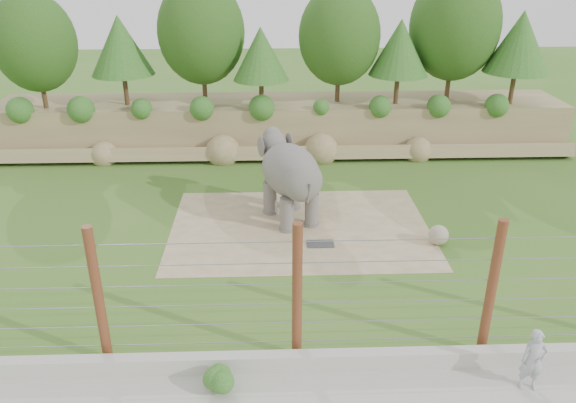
{
  "coord_description": "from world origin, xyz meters",
  "views": [
    {
      "loc": [
        -0.66,
        -16.46,
        10.05
      ],
      "look_at": [
        0.0,
        2.0,
        1.6
      ],
      "focal_mm": 35.0,
      "sensor_mm": 36.0,
      "label": 1
    }
  ],
  "objects_px": {
    "elephant": "(290,182)",
    "stone_ball": "(438,235)",
    "zookeeper": "(533,360)",
    "barrier_fence": "(297,294)"
  },
  "relations": [
    {
      "from": "stone_ball",
      "to": "barrier_fence",
      "type": "xyz_separation_m",
      "value": [
        -5.5,
        -5.99,
        1.61
      ]
    },
    {
      "from": "barrier_fence",
      "to": "zookeeper",
      "type": "height_order",
      "value": "barrier_fence"
    },
    {
      "from": "stone_ball",
      "to": "zookeeper",
      "type": "xyz_separation_m",
      "value": [
        0.2,
        -7.37,
        0.46
      ]
    },
    {
      "from": "elephant",
      "to": "barrier_fence",
      "type": "distance_m",
      "value": 8.3
    },
    {
      "from": "elephant",
      "to": "barrier_fence",
      "type": "relative_size",
      "value": 0.2
    },
    {
      "from": "elephant",
      "to": "stone_ball",
      "type": "height_order",
      "value": "elephant"
    },
    {
      "from": "elephant",
      "to": "barrier_fence",
      "type": "xyz_separation_m",
      "value": [
        -0.16,
        -8.29,
        0.37
      ]
    },
    {
      "from": "elephant",
      "to": "stone_ball",
      "type": "xyz_separation_m",
      "value": [
        5.34,
        -2.29,
        -1.24
      ]
    },
    {
      "from": "stone_ball",
      "to": "zookeeper",
      "type": "distance_m",
      "value": 7.39
    },
    {
      "from": "elephant",
      "to": "zookeeper",
      "type": "xyz_separation_m",
      "value": [
        5.54,
        -9.67,
        -0.77
      ]
    }
  ]
}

